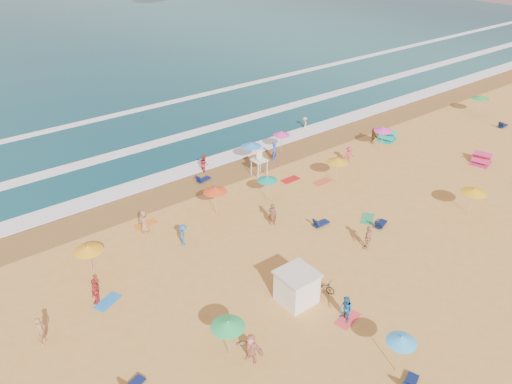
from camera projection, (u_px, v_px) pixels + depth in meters
ground at (286, 253)px, 34.53m from camera, size 220.00×220.00×0.00m
wet_sand at (192, 184)px, 43.13m from camera, size 220.00×220.00×0.00m
surf_foam at (146, 150)px, 49.15m from camera, size 200.00×18.70×0.05m
cabana at (297, 288)px, 29.88m from camera, size 2.00×2.00×2.00m
cabana_roof at (297, 274)px, 29.36m from camera, size 2.20×2.20×0.12m
bicycle at (322, 285)px, 30.96m from camera, size 1.01×1.79×0.89m
lifeguard_stand at (259, 165)px, 44.05m from camera, size 1.20×1.20×2.10m
beach_umbrellas at (309, 209)px, 35.58m from camera, size 56.47×29.76×0.72m
loungers at (375, 235)px, 36.14m from camera, size 48.40×25.76×0.34m
towels at (304, 280)px, 31.99m from camera, size 44.15×26.85×0.03m
popup_tents at (432, 145)px, 48.79m from camera, size 5.03×10.96×1.20m
beachgoers at (239, 224)px, 36.29m from camera, size 43.93×27.27×2.12m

